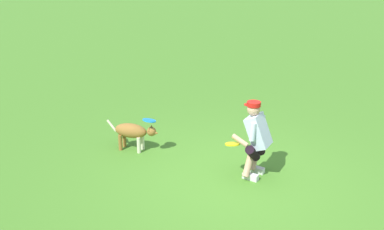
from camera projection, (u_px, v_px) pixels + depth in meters
name	position (u px, v px, depth m)	size (l,w,h in m)	color
ground_plane	(232.00, 182.00, 7.30)	(60.00, 60.00, 0.00)	#468027
person	(256.00, 137.00, 7.24)	(0.56, 0.65, 1.29)	silver
dog	(133.00, 132.00, 8.29)	(1.03, 0.42, 0.55)	olive
frisbee_flying	(149.00, 120.00, 8.04)	(0.24, 0.24, 0.02)	#1986E6
frisbee_held	(232.00, 144.00, 7.21)	(0.24, 0.24, 0.02)	yellow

